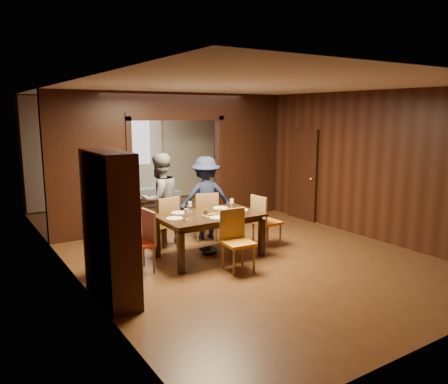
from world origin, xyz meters
TOP-DOWN VIEW (x-y plane):
  - floor at (0.00, 0.00)m, footprint 9.00×9.00m
  - ceiling at (0.00, 0.00)m, footprint 5.50×9.00m
  - room_walls at (0.00, 1.89)m, footprint 5.52×9.01m
  - person_purple at (-2.09, -0.67)m, footprint 0.63×0.74m
  - person_grey at (-0.98, 0.35)m, footprint 0.95×0.80m
  - person_navy at (0.00, 0.35)m, footprint 1.18×0.89m
  - sofa at (0.14, 3.85)m, footprint 1.82×0.74m
  - serving_bowl at (-0.47, -0.56)m, footprint 0.33×0.33m
  - dining_table at (-0.54, -0.71)m, footprint 1.73×1.07m
  - coffee_table at (-0.08, 2.87)m, footprint 0.80×0.50m
  - chair_left at (-1.86, -0.74)m, footprint 0.46×0.46m
  - chair_right at (0.70, -0.73)m, footprint 0.46×0.46m
  - chair_far_l at (-0.99, 0.21)m, footprint 0.50×0.50m
  - chair_far_r at (-0.11, 0.20)m, footprint 0.55×0.55m
  - chair_near at (-0.51, -1.54)m, footprint 0.48×0.48m
  - hutch at (-2.53, -1.50)m, footprint 0.40×1.20m
  - door_right at (2.70, 0.50)m, footprint 0.06×0.90m
  - window_far at (0.00, 4.44)m, footprint 1.20×0.03m
  - curtain_left at (-0.75, 4.40)m, footprint 0.35×0.06m
  - curtain_right at (0.75, 4.40)m, footprint 0.35×0.06m
  - plate_left at (-1.19, -0.68)m, footprint 0.27×0.27m
  - plate_far_l at (-0.95, -0.35)m, footprint 0.27×0.27m
  - plate_far_r at (-0.13, -0.41)m, footprint 0.27×0.27m
  - plate_right at (0.09, -0.74)m, footprint 0.27×0.27m
  - plate_near at (-0.57, -1.00)m, footprint 0.27×0.27m
  - platter_a at (-0.56, -0.83)m, footprint 0.30×0.20m
  - platter_b at (-0.25, -0.92)m, footprint 0.30×0.20m
  - wineglass_left at (-1.06, -0.85)m, footprint 0.08×0.08m
  - wineglass_far at (-0.73, -0.37)m, footprint 0.08×0.08m
  - wineglass_right at (0.03, -0.54)m, footprint 0.08×0.08m
  - tumbler at (-0.46, -0.95)m, footprint 0.07×0.07m
  - condiment_jar at (-0.64, -0.76)m, footprint 0.08×0.08m

SIDE VIEW (x-z plane):
  - floor at x=0.00m, z-range 0.00..0.00m
  - coffee_table at x=-0.08m, z-range 0.00..0.40m
  - sofa at x=0.14m, z-range 0.00..0.53m
  - dining_table at x=-0.54m, z-range 0.00..0.76m
  - chair_left at x=-1.86m, z-range 0.00..0.97m
  - chair_right at x=0.70m, z-range 0.00..0.97m
  - chair_far_l at x=-0.99m, z-range 0.00..0.97m
  - chair_far_r at x=-0.11m, z-range 0.00..0.97m
  - chair_near at x=-0.51m, z-range 0.00..0.97m
  - plate_left at x=-1.19m, z-range 0.76..0.77m
  - plate_far_l at x=-0.95m, z-range 0.76..0.77m
  - plate_far_r at x=-0.13m, z-range 0.76..0.77m
  - plate_right at x=0.09m, z-range 0.76..0.77m
  - plate_near at x=-0.57m, z-range 0.76..0.77m
  - platter_a at x=-0.56m, z-range 0.76..0.80m
  - platter_b at x=-0.25m, z-range 0.76..0.80m
  - serving_bowl at x=-0.47m, z-range 0.76..0.84m
  - person_navy at x=0.00m, z-range 0.00..1.63m
  - condiment_jar at x=-0.64m, z-range 0.76..0.87m
  - tumbler at x=-0.46m, z-range 0.76..0.90m
  - wineglass_left at x=-1.06m, z-range 0.76..0.94m
  - wineglass_far at x=-0.73m, z-range 0.76..0.94m
  - wineglass_right at x=0.03m, z-range 0.76..0.94m
  - person_purple at x=-2.09m, z-range 0.00..1.71m
  - person_grey at x=-0.98m, z-range 0.00..1.75m
  - hutch at x=-2.53m, z-range 0.00..2.00m
  - door_right at x=2.70m, z-range 0.00..2.10m
  - curtain_left at x=-0.75m, z-range 0.05..2.45m
  - curtain_right at x=0.75m, z-range 0.05..2.45m
  - room_walls at x=0.00m, z-range 0.06..2.96m
  - window_far at x=0.00m, z-range 1.05..2.35m
  - ceiling at x=0.00m, z-range 2.89..2.91m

